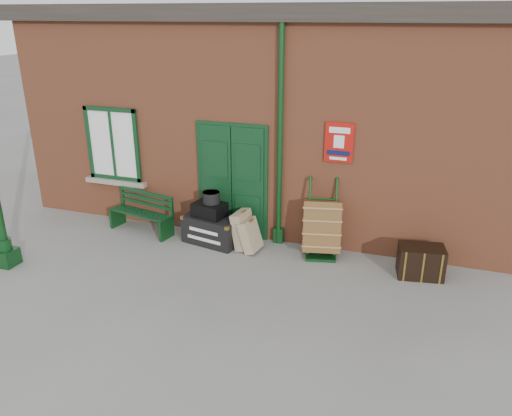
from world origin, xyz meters
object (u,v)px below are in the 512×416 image
at_px(porter_trolley, 322,227).
at_px(dark_trunk, 421,261).
at_px(bench, 143,211).
at_px(houdini_trunk, 213,229).

relative_size(porter_trolley, dark_trunk, 1.87).
bearing_deg(bench, houdini_trunk, 9.25).
xyz_separation_m(houdini_trunk, porter_trolley, (2.07, 0.19, 0.27)).
xyz_separation_m(houdini_trunk, dark_trunk, (3.83, -0.08, -0.00)).
height_order(bench, houdini_trunk, bench).
bearing_deg(houdini_trunk, dark_trunk, 9.80).
relative_size(bench, dark_trunk, 1.92).
height_order(houdini_trunk, porter_trolley, porter_trolley).
distance_m(porter_trolley, dark_trunk, 1.80).
distance_m(bench, houdini_trunk, 1.56).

